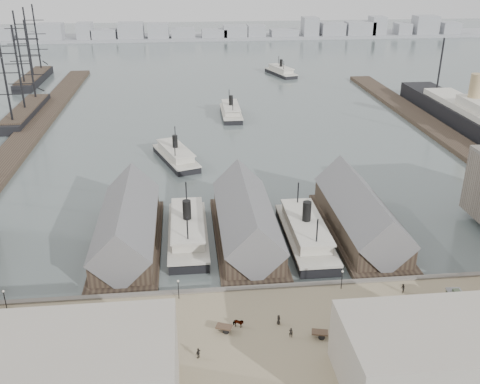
{
  "coord_description": "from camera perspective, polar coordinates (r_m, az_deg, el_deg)",
  "views": [
    {
      "loc": [
        -12.47,
        -88.01,
        58.7
      ],
      "look_at": [
        0.0,
        30.0,
        6.0
      ],
      "focal_mm": 40.0,
      "sensor_mm": 36.0,
      "label": 1
    }
  ],
  "objects": [
    {
      "name": "ground",
      "position": [
        106.53,
        1.72,
        -9.51
      ],
      "size": [
        900.0,
        900.0,
        0.0
      ],
      "primitive_type": "plane",
      "color": "#4A5655",
      "rests_on": "ground"
    },
    {
      "name": "quay",
      "position": [
        90.06,
        3.48,
        -15.95
      ],
      "size": [
        180.0,
        30.0,
        2.0
      ],
      "primitive_type": "cube",
      "color": "#817357",
      "rests_on": "ground"
    },
    {
      "name": "seawall",
      "position": [
        101.62,
        2.12,
        -10.57
      ],
      "size": [
        180.0,
        1.2,
        2.3
      ],
      "primitive_type": "cube",
      "color": "#59544C",
      "rests_on": "ground"
    },
    {
      "name": "west_wharf",
      "position": [
        204.41,
        -21.64,
        5.78
      ],
      "size": [
        10.0,
        220.0,
        1.6
      ],
      "primitive_type": "cube",
      "color": "#2D231C",
      "rests_on": "ground"
    },
    {
      "name": "east_wharf",
      "position": [
        207.91,
        20.17,
        6.29
      ],
      "size": [
        10.0,
        180.0,
        1.6
      ],
      "primitive_type": "cube",
      "color": "#2D231C",
      "rests_on": "ground"
    },
    {
      "name": "ferry_shed_west",
      "position": [
        118.78,
        -11.92,
        -3.69
      ],
      "size": [
        14.0,
        42.0,
        12.6
      ],
      "color": "#2D231C",
      "rests_on": "ground"
    },
    {
      "name": "ferry_shed_center",
      "position": [
        118.66,
        0.67,
        -3.16
      ],
      "size": [
        14.0,
        42.0,
        12.6
      ],
      "color": "#2D231C",
      "rests_on": "ground"
    },
    {
      "name": "ferry_shed_east",
      "position": [
        124.12,
        12.69,
        -2.51
      ],
      "size": [
        14.0,
        42.0,
        12.6
      ],
      "color": "#2D231C",
      "rests_on": "ground"
    },
    {
      "name": "street_bldg_center",
      "position": [
        82.86,
        19.39,
        -16.3
      ],
      "size": [
        24.0,
        16.0,
        10.0
      ],
      "primitive_type": "cube",
      "color": "gray",
      "rests_on": "quay"
    },
    {
      "name": "street_bldg_west",
      "position": [
        77.56,
        -18.47,
        -18.4
      ],
      "size": [
        30.0,
        16.0,
        12.0
      ],
      "primitive_type": "cube",
      "color": "gray",
      "rests_on": "quay"
    },
    {
      "name": "lamp_post_far_w",
      "position": [
        102.64,
        -23.85,
        -10.12
      ],
      "size": [
        0.44,
        0.44,
        3.92
      ],
      "color": "black",
      "rests_on": "quay"
    },
    {
      "name": "lamp_post_near_w",
      "position": [
        97.39,
        -6.6,
        -9.9
      ],
      "size": [
        0.44,
        0.44,
        3.92
      ],
      "color": "black",
      "rests_on": "quay"
    },
    {
      "name": "lamp_post_near_e",
      "position": [
        101.16,
        10.84,
        -8.8
      ],
      "size": [
        0.44,
        0.44,
        3.92
      ],
      "color": "black",
      "rests_on": "quay"
    },
    {
      "name": "far_shore",
      "position": [
        425.82,
        -4.78,
        16.48
      ],
      "size": [
        500.0,
        40.0,
        15.72
      ],
      "color": "gray",
      "rests_on": "ground"
    },
    {
      "name": "ferry_docked_west",
      "position": [
        120.25,
        -5.59,
        -4.09
      ],
      "size": [
        8.63,
        28.75,
        10.27
      ],
      "color": "black",
      "rests_on": "ground"
    },
    {
      "name": "ferry_docked_east",
      "position": [
        119.62,
        7.01,
        -4.3
      ],
      "size": [
        8.81,
        29.35,
        10.48
      ],
      "color": "black",
      "rests_on": "ground"
    },
    {
      "name": "ferry_open_near",
      "position": [
        166.71,
        -6.87,
        3.93
      ],
      "size": [
        15.35,
        26.33,
        9.01
      ],
      "rotation": [
        0.0,
        0.0,
        0.33
      ],
      "color": "black",
      "rests_on": "ground"
    },
    {
      "name": "ferry_open_mid",
      "position": [
        214.16,
        -0.97,
        8.61
      ],
      "size": [
        7.66,
        24.97,
        8.9
      ],
      "rotation": [
        0.0,
        0.0,
        -0.01
      ],
      "color": "black",
      "rests_on": "ground"
    },
    {
      "name": "ferry_open_far",
      "position": [
        292.69,
        4.38,
        12.72
      ],
      "size": [
        14.39,
        25.74,
        8.81
      ],
      "rotation": [
        0.0,
        0.0,
        0.3
      ],
      "color": "black",
      "rests_on": "ground"
    },
    {
      "name": "sailing_ship_mid",
      "position": [
        228.93,
        -21.9,
        8.02
      ],
      "size": [
        8.56,
        49.43,
        35.17
      ],
      "color": "black",
      "rests_on": "ground"
    },
    {
      "name": "sailing_ship_far",
      "position": [
        293.11,
        -21.15,
        11.34
      ],
      "size": [
        8.78,
        48.78,
        36.1
      ],
      "color": "black",
      "rests_on": "ground"
    },
    {
      "name": "ocean_steamer",
      "position": [
        215.47,
        23.42,
        7.35
      ],
      "size": [
        13.72,
        100.25,
        20.05
      ],
      "color": "black",
      "rests_on": "ground"
    },
    {
      "name": "tram",
      "position": [
        99.41,
        22.62,
        -11.73
      ],
      "size": [
        3.21,
        9.84,
        3.45
      ],
      "rotation": [
        0.0,
        0.0,
        -0.07
      ],
      "color": "black",
      "rests_on": "quay"
    },
    {
      "name": "horse_cart_left",
      "position": [
        95.79,
        -16.56,
        -12.95
      ],
      "size": [
        4.73,
        2.81,
        1.44
      ],
      "rotation": [
        0.0,
        0.0,
        1.22
      ],
      "color": "black",
      "rests_on": "quay"
    },
    {
      "name": "horse_cart_center",
      "position": [
        90.98,
        -0.64,
        -13.95
      ],
      "size": [
        4.98,
        2.83,
        1.64
      ],
      "rotation": [
        0.0,
        0.0,
        1.21
      ],
      "color": "black",
      "rests_on": "quay"
    },
    {
      "name": "horse_cart_right",
      "position": [
        90.9,
        9.56,
        -14.42
      ],
      "size": [
        4.76,
        2.51,
        1.5
      ],
      "rotation": [
        0.0,
        0.0,
        1.33
      ],
      "color": "black",
      "rests_on": "quay"
    },
    {
      "name": "pedestrian_1",
      "position": [
        92.03,
        -17.72,
        -14.78
      ],
      "size": [
        1.02,
        0.96,
        1.67
      ],
      "primitive_type": "imported",
      "rotation": [
        0.0,
        0.0,
        0.53
      ],
      "color": "black",
      "rests_on": "quay"
    },
    {
      "name": "pedestrian_2",
      "position": [
        97.81,
        -15.53,
        -11.91
      ],
      "size": [
        1.22,
        0.97,
        1.66
      ],
      "primitive_type": "imported",
      "rotation": [
        0.0,
        0.0,
        2.76
      ],
      "color": "black",
      "rests_on": "quay"
    },
    {
      "name": "pedestrian_3",
      "position": [
        85.7,
        -4.46,
        -16.76
      ],
      "size": [
        1.08,
        1.06,
        1.83
      ],
      "primitive_type": "imported",
      "rotation": [
        0.0,
        0.0,
        3.91
      ],
      "color": "black",
      "rests_on": "quay"
    },
    {
      "name": "pedestrian_4",
      "position": [
        92.13,
        4.13,
        -13.43
      ],
      "size": [
        0.76,
        0.97,
        1.76
      ],
      "primitive_type": "imported",
      "rotation": [
        0.0,
        0.0,
        1.83
      ],
      "color": "black",
      "rests_on": "quay"
    },
    {
      "name": "pedestrian_5",
      "position": [
        89.65,
        5.45,
        -14.68
      ],
      "size": [
        0.77,
        0.66,
        1.78
      ],
      "primitive_type": "imported",
      "rotation": [
        0.0,
        0.0,
        2.82
      ],
      "color": "black",
      "rests_on": "quay"
    },
    {
      "name": "pedestrian_6",
      "position": [
        103.67,
        16.97,
        -9.81
      ],
      "size": [
        0.93,
        1.05,
        1.81
      ],
      "primitive_type": "imported",
      "rotation": [
        0.0,
        0.0,
        4.38
      ],
      "color": "black",
      "rests_on": "quay"
    },
    {
      "name": "pedestrian_7",
      "position": [
        99.02,
        24.02,
        -12.77
      ],
      "size": [
        1.29,
        1.3,
        1.8
      ],
      "primitive_type": "imported",
      "rotation": [
        0.0,
        0.0,
        5.48
      ],
      "color": "black",
      "rests_on": "quay"
    }
  ]
}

